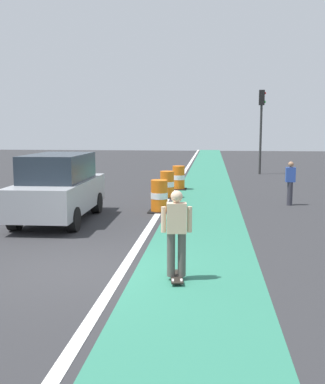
# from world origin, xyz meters

# --- Properties ---
(ground_plane) EXTENTS (100.00, 100.00, 0.00)m
(ground_plane) POSITION_xyz_m (0.00, 0.00, 0.00)
(ground_plane) COLOR #2D2D30
(bike_lane_strip) EXTENTS (2.50, 80.00, 0.01)m
(bike_lane_strip) POSITION_xyz_m (2.40, 12.00, 0.00)
(bike_lane_strip) COLOR #2D755B
(bike_lane_strip) RESTS_ON ground
(lane_divider_stripe) EXTENTS (0.20, 80.00, 0.01)m
(lane_divider_stripe) POSITION_xyz_m (0.90, 12.00, 0.01)
(lane_divider_stripe) COLOR silver
(lane_divider_stripe) RESTS_ON ground
(skateboarder_on_lane) EXTENTS (0.57, 0.82, 1.69)m
(skateboarder_on_lane) POSITION_xyz_m (2.02, -0.40, 0.91)
(skateboarder_on_lane) COLOR black
(skateboarder_on_lane) RESTS_ON ground
(parked_suv_nearest) EXTENTS (2.00, 4.64, 2.04)m
(parked_suv_nearest) POSITION_xyz_m (-1.96, 4.78, 1.04)
(parked_suv_nearest) COLOR #9EA0A5
(parked_suv_nearest) RESTS_ON ground
(traffic_barrel_front) EXTENTS (0.73, 0.73, 1.09)m
(traffic_barrel_front) POSITION_xyz_m (0.90, 6.58, 0.53)
(traffic_barrel_front) COLOR orange
(traffic_barrel_front) RESTS_ON ground
(traffic_barrel_mid) EXTENTS (0.73, 0.73, 1.09)m
(traffic_barrel_mid) POSITION_xyz_m (0.86, 9.80, 0.53)
(traffic_barrel_mid) COLOR orange
(traffic_barrel_mid) RESTS_ON ground
(traffic_barrel_back) EXTENTS (0.73, 0.73, 1.09)m
(traffic_barrel_back) POSITION_xyz_m (1.13, 12.46, 0.53)
(traffic_barrel_back) COLOR orange
(traffic_barrel_back) RESTS_ON ground
(traffic_light_corner) EXTENTS (0.41, 0.32, 5.10)m
(traffic_light_corner) POSITION_xyz_m (5.61, 20.21, 3.50)
(traffic_light_corner) COLOR #2D2D2D
(traffic_light_corner) RESTS_ON ground
(pedestrian_crossing) EXTENTS (0.34, 0.20, 1.61)m
(pedestrian_crossing) POSITION_xyz_m (5.51, 8.47, 0.86)
(pedestrian_crossing) COLOR #33333D
(pedestrian_crossing) RESTS_ON ground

